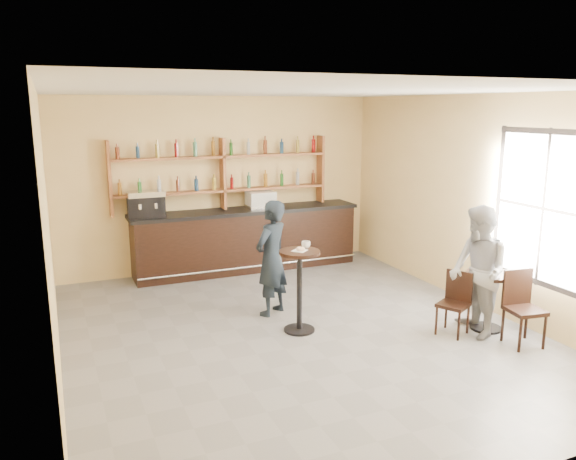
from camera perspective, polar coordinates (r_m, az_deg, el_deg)
name	(u,v)px	position (r m, az deg, el deg)	size (l,w,h in m)	color
floor	(298,332)	(7.78, 0.98, -10.34)	(7.00, 7.00, 0.00)	slate
ceiling	(299,91)	(7.18, 1.08, 13.95)	(7.00, 7.00, 0.00)	white
wall_back	(221,184)	(10.56, -6.81, 4.66)	(7.00, 7.00, 0.00)	#F5D18B
wall_front	(491,300)	(4.46, 19.94, -6.75)	(7.00, 7.00, 0.00)	#F5D18B
wall_left	(49,238)	(6.69, -23.11, -0.75)	(7.00, 7.00, 0.00)	#F5D18B
wall_right	(479,202)	(8.95, 18.85, 2.70)	(7.00, 7.00, 0.00)	#F5D18B
window_pane	(543,209)	(8.09, 24.51, 1.99)	(2.00, 2.00, 0.00)	white
window_frame	(543,209)	(8.09, 24.48, 1.99)	(0.04, 1.70, 2.10)	black
shelf_unit	(223,174)	(10.41, -6.64, 5.72)	(4.00, 0.26, 1.40)	brown
liquor_bottles	(223,164)	(10.39, -6.66, 6.65)	(3.68, 0.10, 1.00)	#8C5919
bar_counter	(247,239)	(10.52, -4.21, -0.96)	(4.28, 0.83, 1.16)	black
espresso_machine	(146,204)	(9.94, -14.23, 2.59)	(0.62, 0.40, 0.44)	black
pastry_case	(261,200)	(10.47, -2.81, 3.08)	(0.51, 0.41, 0.31)	silver
pedestal_table	(299,291)	(7.63, 1.17, -6.25)	(0.55, 0.55, 1.13)	black
napkin	(300,251)	(7.46, 1.18, -2.11)	(0.17, 0.17, 0.00)	white
donut	(301,249)	(7.45, 1.29, -1.94)	(0.12, 0.12, 0.04)	#E49653
cup_pedestal	(306,245)	(7.60, 1.84, -1.49)	(0.12, 0.12, 0.10)	white
man_main	(272,258)	(8.18, -1.69, -2.86)	(0.62, 0.41, 1.70)	black
cafe_table	(488,301)	(8.21, 19.64, -6.84)	(0.64, 0.64, 0.81)	black
cup_cafe	(493,269)	(8.11, 20.13, -3.77)	(0.10, 0.10, 0.09)	white
chair_west	(453,304)	(7.89, 16.44, -7.24)	(0.37, 0.37, 0.85)	black
chair_south	(525,309)	(7.82, 22.94, -7.45)	(0.42, 0.42, 0.97)	black
patron_second	(478,272)	(7.84, 18.76, -4.03)	(0.85, 0.67, 1.76)	#95959A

